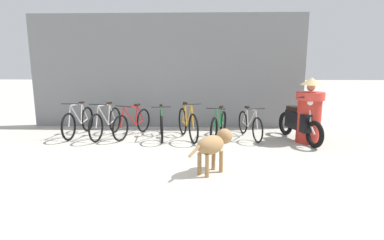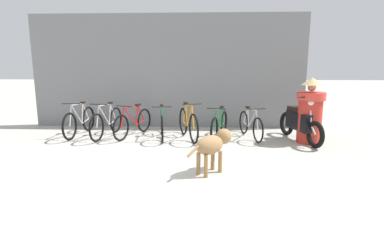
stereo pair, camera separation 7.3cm
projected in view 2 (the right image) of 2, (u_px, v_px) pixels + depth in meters
The scene contains 12 objects.
ground_plane at pixel (143, 168), 5.34m from camera, with size 60.00×60.00×0.00m, color #B7B2A5.
shop_wall_back at pixel (168, 72), 8.66m from camera, with size 7.89×0.20×3.23m.
bicycle_0 at pixel (80, 122), 7.76m from camera, with size 0.46×1.72×0.89m.
bicycle_1 at pixel (107, 123), 7.60m from camera, with size 0.46×1.72×0.90m.
bicycle_2 at pixel (133, 123), 7.67m from camera, with size 0.66×1.63×0.84m.
bicycle_3 at pixel (162, 124), 7.50m from camera, with size 0.46×1.65×0.85m.
bicycle_4 at pixel (188, 124), 7.40m from camera, with size 0.62×1.59×0.92m.
bicycle_5 at pixel (219, 125), 7.48m from camera, with size 0.58×1.59×0.81m.
bicycle_6 at pixel (250, 125), 7.50m from camera, with size 0.50×1.55×0.80m.
motorcycle at pixel (300, 123), 7.16m from camera, with size 0.65×1.84×1.12m.
stray_dog at pixel (213, 144), 5.08m from camera, with size 0.82×0.83×0.73m.
person_in_robes at pixel (310, 111), 6.95m from camera, with size 0.84×0.84×1.53m.
Camera 2 is at (1.12, -5.05, 1.84)m, focal length 28.00 mm.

